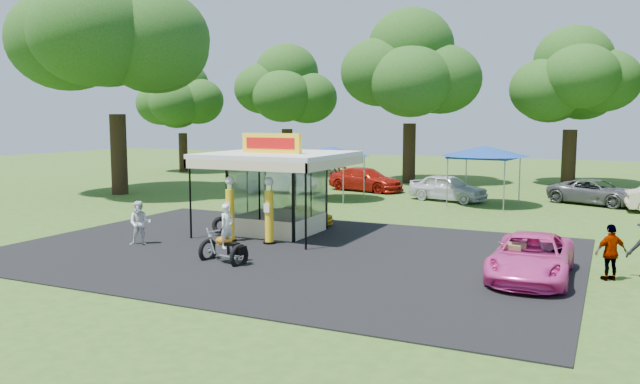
# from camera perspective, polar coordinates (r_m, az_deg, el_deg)

# --- Properties ---
(ground) EXTENTS (120.00, 120.00, 0.00)m
(ground) POSITION_cam_1_polar(r_m,az_deg,el_deg) (20.90, -5.69, -6.50)
(ground) COLOR #305319
(ground) RESTS_ON ground
(asphalt_apron) EXTENTS (20.00, 14.00, 0.04)m
(asphalt_apron) POSITION_cam_1_polar(r_m,az_deg,el_deg) (22.59, -3.07, -5.41)
(asphalt_apron) COLOR black
(asphalt_apron) RESTS_ON ground
(gas_station_kiosk) EXTENTS (5.40, 5.40, 4.18)m
(gas_station_kiosk) POSITION_cam_1_polar(r_m,az_deg,el_deg) (25.85, -3.86, 0.09)
(gas_station_kiosk) COLOR white
(gas_station_kiosk) RESTS_ON ground
(gas_pump_left) EXTENTS (0.48, 0.48, 2.57)m
(gas_pump_left) POSITION_cam_1_polar(r_m,az_deg,el_deg) (24.30, -8.23, -1.71)
(gas_pump_left) COLOR black
(gas_pump_left) RESTS_ON ground
(gas_pump_right) EXTENTS (0.48, 0.48, 2.58)m
(gas_pump_right) POSITION_cam_1_polar(r_m,az_deg,el_deg) (23.69, -4.67, -1.86)
(gas_pump_right) COLOR black
(gas_pump_right) RESTS_ON ground
(motorcycle) EXTENTS (1.82, 1.12, 2.07)m
(motorcycle) POSITION_cam_1_polar(r_m,az_deg,el_deg) (20.80, -8.62, -4.33)
(motorcycle) COLOR black
(motorcycle) RESTS_ON ground
(spare_tires) EXTENTS (0.86, 0.53, 0.73)m
(spare_tires) POSITION_cam_1_polar(r_m,az_deg,el_deg) (26.29, -9.13, -3.01)
(spare_tires) COLOR black
(spare_tires) RESTS_ON ground
(a_frame_sign) EXTENTS (0.64, 0.65, 1.07)m
(a_frame_sign) POSITION_cam_1_polar(r_m,az_deg,el_deg) (19.61, 17.25, -6.04)
(a_frame_sign) COLOR #593819
(a_frame_sign) RESTS_ON ground
(kiosk_car) EXTENTS (2.82, 1.13, 0.96)m
(kiosk_car) POSITION_cam_1_polar(r_m,az_deg,el_deg) (27.95, -1.64, -2.09)
(kiosk_car) COLOR yellow
(kiosk_car) RESTS_ON ground
(pink_sedan) EXTENTS (2.28, 4.84, 1.34)m
(pink_sedan) POSITION_cam_1_polar(r_m,az_deg,el_deg) (19.69, 18.75, -5.66)
(pink_sedan) COLOR #E63E9E
(pink_sedan) RESTS_ON ground
(spectator_west) EXTENTS (1.04, 0.97, 1.69)m
(spectator_west) POSITION_cam_1_polar(r_m,az_deg,el_deg) (24.45, -16.15, -2.77)
(spectator_west) COLOR white
(spectator_west) RESTS_ON ground
(spectator_east_b) EXTENTS (1.05, 0.89, 1.69)m
(spectator_east_b) POSITION_cam_1_polar(r_m,az_deg,el_deg) (20.38, 25.06, -5.03)
(spectator_east_b) COLOR gray
(spectator_east_b) RESTS_ON ground
(bg_car_a) EXTENTS (5.22, 2.64, 1.64)m
(bg_car_a) POSITION_cam_1_polar(r_m,az_deg,el_deg) (40.14, -3.92, 1.10)
(bg_car_a) COLOR white
(bg_car_a) RESTS_ON ground
(bg_car_b) EXTENTS (5.61, 3.34, 1.52)m
(bg_car_b) POSITION_cam_1_polar(r_m,az_deg,el_deg) (41.15, 4.20, 1.15)
(bg_car_b) COLOR #AB170D
(bg_car_b) RESTS_ON ground
(bg_car_c) EXTENTS (4.87, 2.98, 1.55)m
(bg_car_c) POSITION_cam_1_polar(r_m,az_deg,el_deg) (36.83, 11.62, 0.39)
(bg_car_c) COLOR silver
(bg_car_c) RESTS_ON ground
(bg_car_d) EXTENTS (5.51, 4.08, 1.39)m
(bg_car_d) POSITION_cam_1_polar(r_m,az_deg,el_deg) (37.82, 23.90, -0.01)
(bg_car_d) COLOR #505052
(bg_car_d) RESTS_ON ground
(tent_west) EXTENTS (4.48, 4.48, 3.13)m
(tent_west) POSITION_cam_1_polar(r_m,az_deg,el_deg) (36.48, 1.06, 3.71)
(tent_west) COLOR gray
(tent_west) RESTS_ON ground
(tent_east) EXTENTS (4.70, 4.70, 3.28)m
(tent_east) POSITION_cam_1_polar(r_m,az_deg,el_deg) (35.14, 14.83, 3.59)
(tent_east) COLOR gray
(tent_east) RESTS_ON ground
(oak_far_a) EXTENTS (8.13, 8.13, 9.64)m
(oak_far_a) POSITION_cam_1_polar(r_m,az_deg,el_deg) (57.31, -12.51, 7.97)
(oak_far_a) COLOR black
(oak_far_a) RESTS_ON ground
(oak_far_b) EXTENTS (8.97, 8.97, 10.70)m
(oak_far_b) POSITION_cam_1_polar(r_m,az_deg,el_deg) (52.95, -3.05, 8.98)
(oak_far_b) COLOR black
(oak_far_b) RESTS_ON ground
(oak_far_c) EXTENTS (10.55, 10.55, 12.43)m
(oak_far_c) POSITION_cam_1_polar(r_m,az_deg,el_deg) (46.73, 8.27, 10.52)
(oak_far_c) COLOR black
(oak_far_c) RESTS_ON ground
(oak_far_d) EXTENTS (9.25, 9.25, 11.01)m
(oak_far_d) POSITION_cam_1_polar(r_m,az_deg,el_deg) (48.21, 22.06, 8.94)
(oak_far_d) COLOR black
(oak_far_d) RESTS_ON ground
(oak_near) EXTENTS (12.92, 12.92, 14.87)m
(oak_near) POSITION_cam_1_polar(r_m,az_deg,el_deg) (41.48, -18.26, 12.72)
(oak_near) COLOR black
(oak_near) RESTS_ON ground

